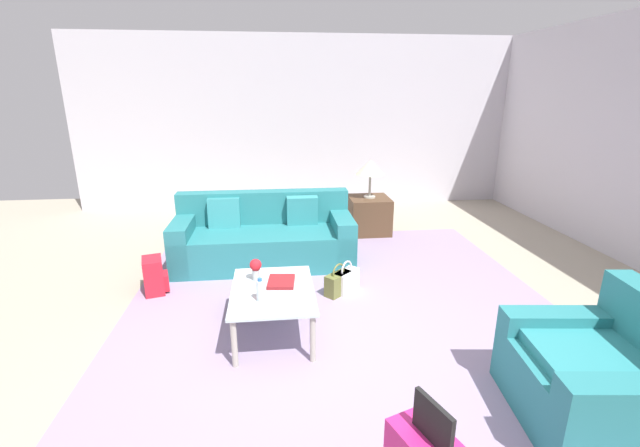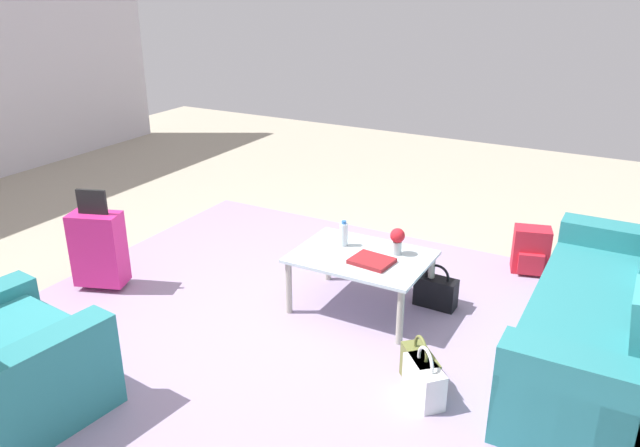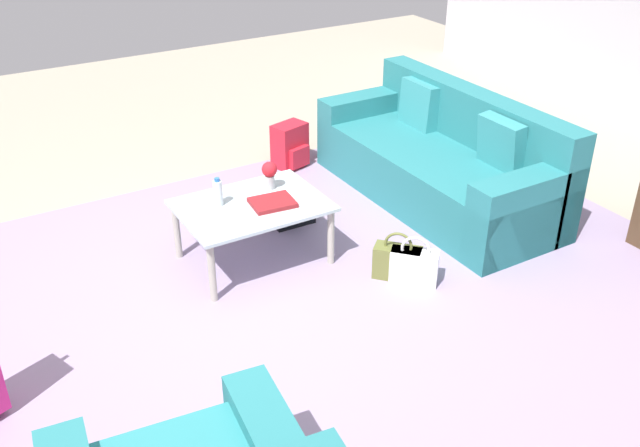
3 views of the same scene
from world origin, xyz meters
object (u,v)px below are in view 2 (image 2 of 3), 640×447
object	(u,v)px
coffee_table	(361,262)
handbag_white	(424,381)
couch	(622,328)
water_bottle	(344,234)
backpack_red	(531,251)
coffee_table_book	(372,261)
flower_vase	(397,239)
suitcase_magenta	(98,248)
handbag_black	(436,291)
handbag_olive	(420,369)

from	to	relation	value
coffee_table	handbag_white	world-z (taller)	coffee_table
couch	water_bottle	xyz separation A→B (m)	(1.99, 0.00, 0.24)
backpack_red	couch	bearing A→B (deg)	123.65
coffee_table_book	couch	bearing A→B (deg)	-167.75
water_bottle	flower_vase	distance (m)	0.42
coffee_table_book	suitcase_magenta	xyz separation A→B (m)	(2.12, 0.62, -0.11)
coffee_table	suitcase_magenta	size ratio (longest dim) A/B	1.17
suitcase_magenta	handbag_black	xyz separation A→B (m)	(-2.49, -1.01, -0.23)
coffee_table	handbag_olive	size ratio (longest dim) A/B	2.78
coffee_table	handbag_white	xyz separation A→B (m)	(-0.80, 0.81, -0.27)
coffee_table	handbag_white	size ratio (longest dim) A/B	2.78
coffee_table_book	handbag_olive	xyz separation A→B (m)	(-0.62, 0.63, -0.34)
coffee_table_book	handbag_olive	bearing A→B (deg)	140.80
couch	coffee_table	world-z (taller)	couch
coffee_table	backpack_red	bearing A→B (deg)	-127.86
coffee_table_book	handbag_white	xyz separation A→B (m)	(-0.68, 0.73, -0.34)
coffee_table_book	handbag_black	world-z (taller)	coffee_table_book
handbag_black	flower_vase	bearing A→B (deg)	31.01
handbag_white	handbag_black	bearing A→B (deg)	-74.46
coffee_table	suitcase_magenta	distance (m)	2.12
coffee_table	flower_vase	xyz separation A→B (m)	(-0.22, -0.15, 0.18)
couch	handbag_black	distance (m)	1.33
flower_vase	handbag_white	size ratio (longest dim) A/B	0.57
coffee_table	water_bottle	xyz separation A→B (m)	(0.20, -0.10, 0.15)
water_bottle	suitcase_magenta	distance (m)	1.98
coffee_table	handbag_black	size ratio (longest dim) A/B	2.78
handbag_olive	coffee_table_book	bearing A→B (deg)	-45.31
flower_vase	handbag_black	bearing A→B (deg)	-148.99
flower_vase	backpack_red	distance (m)	1.43
coffee_table_book	backpack_red	world-z (taller)	coffee_table_book
handbag_olive	flower_vase	bearing A→B (deg)	-58.76
couch	handbag_white	size ratio (longest dim) A/B	6.22
suitcase_magenta	water_bottle	bearing A→B (deg)	-156.04
couch	flower_vase	world-z (taller)	couch
handbag_olive	water_bottle	bearing A→B (deg)	-40.64
water_bottle	handbag_white	distance (m)	1.42
coffee_table_book	suitcase_magenta	bearing A→B (deg)	22.42
water_bottle	handbag_olive	size ratio (longest dim) A/B	0.57
couch	handbag_olive	bearing A→B (deg)	37.37
water_bottle	backpack_red	bearing A→B (deg)	-135.31
suitcase_magenta	coffee_table_book	bearing A→B (deg)	-163.70
couch	coffee_table_book	xyz separation A→B (m)	(1.67, 0.18, 0.16)
flower_vase	backpack_red	world-z (taller)	flower_vase
water_bottle	handbag_black	world-z (taller)	water_bottle
couch	coffee_table	size ratio (longest dim) A/B	2.24
handbag_olive	backpack_red	world-z (taller)	backpack_red
handbag_black	handbag_olive	bearing A→B (deg)	103.56
suitcase_magenta	handbag_white	size ratio (longest dim) A/B	2.37
water_bottle	handbag_olive	bearing A→B (deg)	139.36
couch	flower_vase	xyz separation A→B (m)	(1.57, -0.05, 0.27)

